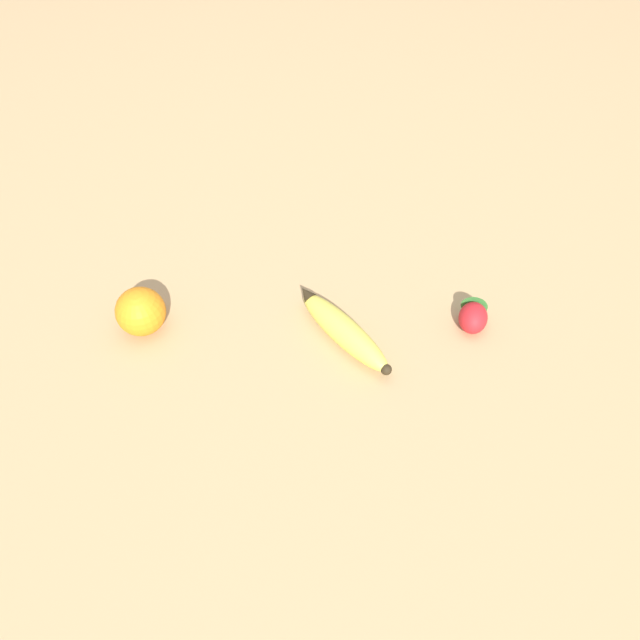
{
  "coord_description": "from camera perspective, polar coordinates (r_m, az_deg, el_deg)",
  "views": [
    {
      "loc": [
        -0.1,
        0.64,
        0.74
      ],
      "look_at": [
        -0.02,
        0.03,
        0.03
      ],
      "focal_mm": 35.0,
      "sensor_mm": 36.0,
      "label": 1
    }
  ],
  "objects": [
    {
      "name": "ground_plane",
      "position": [
        0.98,
        -1.04,
        0.7
      ],
      "size": [
        3.0,
        3.0,
        0.0
      ],
      "primitive_type": "plane",
      "color": "tan"
    },
    {
      "name": "banana",
      "position": [
        0.93,
        2.14,
        -0.93
      ],
      "size": [
        0.17,
        0.16,
        0.04
      ],
      "rotation": [
        0.0,
        0.0,
        5.52
      ],
      "color": "#DBCC4C",
      "rests_on": "ground_plane"
    },
    {
      "name": "orange",
      "position": [
        0.97,
        -16.08,
        0.76
      ],
      "size": [
        0.08,
        0.08,
        0.08
      ],
      "color": "orange",
      "rests_on": "ground_plane"
    },
    {
      "name": "strawberry",
      "position": [
        0.98,
        13.83,
        0.57
      ],
      "size": [
        0.05,
        0.06,
        0.04
      ],
      "rotation": [
        0.0,
        0.0,
        4.58
      ],
      "color": "red",
      "rests_on": "ground_plane"
    }
  ]
}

